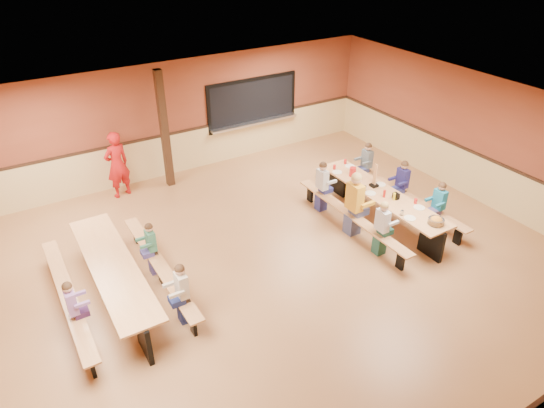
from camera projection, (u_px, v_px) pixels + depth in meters
ground at (262, 273)px, 9.52m from camera, size 12.00×12.00×0.00m
room_envelope at (261, 244)px, 9.17m from camera, size 12.04×10.04×3.02m
kitchen_pass_through at (253, 104)px, 13.56m from camera, size 2.78×0.28×1.38m
structural_post at (164, 130)px, 11.90m from camera, size 0.18×0.18×3.00m
cafeteria_table_main at (380, 201)px, 10.87m from camera, size 1.91×3.70×0.74m
cafeteria_table_second at (114, 274)px, 8.65m from camera, size 1.91×3.70×0.74m
seated_child_white_left at (381, 228)px, 9.78m from camera, size 0.37×0.30×1.20m
seated_adult_yellow at (354, 204)px, 10.37m from camera, size 0.48×0.40×1.45m
seated_child_grey_left at (322, 187)px, 11.28m from camera, size 0.38×0.31×1.22m
seated_child_teal_right at (438, 207)px, 10.54m from camera, size 0.35×0.29×1.17m
seated_child_navy_right at (402, 185)px, 11.35m from camera, size 0.37×0.30×1.21m
seated_child_char_right at (366, 165)px, 12.27m from camera, size 0.36×0.29×1.19m
seated_child_purple_sec at (74, 311)px, 7.79m from camera, size 0.33×0.27×1.14m
seated_child_green_sec at (152, 249)px, 9.26m from camera, size 0.32×0.26×1.11m
seated_child_tan_sec at (183, 294)px, 8.11m from camera, size 0.36×0.29×1.18m
standing_woman at (117, 165)px, 11.73m from camera, size 0.71×0.56×1.69m
punch_pitcher at (353, 172)px, 11.40m from camera, size 0.16×0.16×0.22m
chip_bowl at (436, 221)px, 9.64m from camera, size 0.32×0.32×0.15m
napkin_dispenser at (396, 196)px, 10.51m from camera, size 0.10×0.14×0.13m
condiment_mustard at (394, 197)px, 10.45m from camera, size 0.06×0.06×0.17m
condiment_ketchup at (384, 194)px, 10.55m from camera, size 0.06×0.06×0.17m
table_paddle at (374, 181)px, 10.94m from camera, size 0.16×0.16×0.56m
place_settings at (382, 191)px, 10.74m from camera, size 0.65×3.30×0.11m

